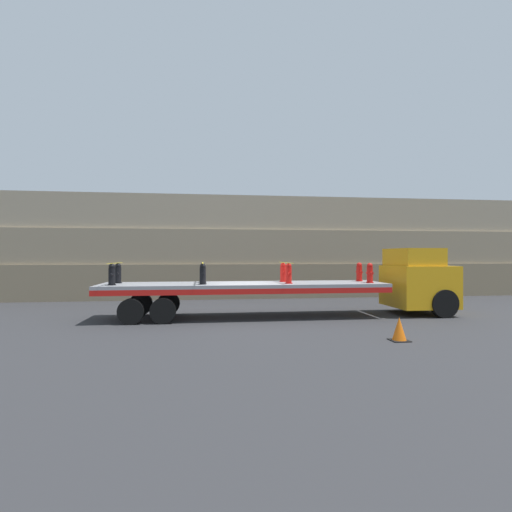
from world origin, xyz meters
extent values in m
plane|color=#2D2D30|center=(0.00, 0.00, 0.00)|extent=(120.00, 120.00, 0.00)
cube|color=#84755B|center=(0.00, 7.93, 0.96)|extent=(60.00, 3.00, 1.93)
cube|color=gray|center=(0.00, 8.08, 2.89)|extent=(60.00, 3.00, 1.93)
cube|color=tan|center=(0.00, 8.23, 4.82)|extent=(60.00, 3.00, 1.93)
cube|color=orange|center=(7.20, 0.00, 1.14)|extent=(2.32, 2.42, 1.68)
cube|color=orange|center=(6.97, 0.00, 2.34)|extent=(1.62, 2.23, 0.71)
cube|color=black|center=(7.84, 0.00, 1.48)|extent=(0.93, 2.13, 0.94)
cylinder|color=black|center=(7.60, -1.15, 0.55)|extent=(1.09, 0.28, 1.09)
cylinder|color=black|center=(7.60, 1.15, 0.55)|extent=(1.09, 0.28, 1.09)
cube|color=gray|center=(0.00, 0.00, 1.27)|extent=(10.93, 2.42, 0.13)
cube|color=red|center=(0.00, -1.17, 1.10)|extent=(10.93, 0.08, 0.20)
cube|color=red|center=(0.00, 1.17, 1.10)|extent=(10.93, 0.08, 0.20)
cylinder|color=black|center=(-3.01, -1.11, 0.45)|extent=(0.90, 0.30, 0.90)
cylinder|color=black|center=(-3.01, 1.11, 0.45)|extent=(0.90, 0.30, 0.90)
cylinder|color=black|center=(-4.10, -1.11, 0.45)|extent=(0.90, 0.30, 0.90)
cylinder|color=black|center=(-4.10, 1.11, 0.45)|extent=(0.90, 0.30, 0.90)
cylinder|color=black|center=(-4.87, -0.53, 1.35)|extent=(0.29, 0.29, 0.03)
cylinder|color=black|center=(-4.87, -0.53, 1.64)|extent=(0.23, 0.23, 0.62)
sphere|color=black|center=(-4.87, -0.53, 2.00)|extent=(0.22, 0.22, 0.22)
cylinder|color=black|center=(-4.87, -0.72, 1.71)|extent=(0.11, 0.14, 0.11)
cylinder|color=black|center=(-4.87, -0.35, 1.71)|extent=(0.11, 0.14, 0.11)
cylinder|color=black|center=(-4.87, 0.53, 1.35)|extent=(0.29, 0.29, 0.03)
cylinder|color=black|center=(-4.87, 0.53, 1.64)|extent=(0.23, 0.23, 0.62)
sphere|color=black|center=(-4.87, 0.53, 2.00)|extent=(0.22, 0.22, 0.22)
cylinder|color=black|center=(-4.87, 0.35, 1.71)|extent=(0.11, 0.14, 0.11)
cylinder|color=black|center=(-4.87, 0.72, 1.71)|extent=(0.11, 0.14, 0.11)
cylinder|color=black|center=(-1.62, -0.53, 1.35)|extent=(0.29, 0.29, 0.03)
cylinder|color=black|center=(-1.62, -0.53, 1.64)|extent=(0.23, 0.23, 0.62)
sphere|color=black|center=(-1.62, -0.53, 2.00)|extent=(0.22, 0.22, 0.22)
cylinder|color=black|center=(-1.62, -0.72, 1.71)|extent=(0.11, 0.14, 0.11)
cylinder|color=black|center=(-1.62, -0.35, 1.71)|extent=(0.11, 0.14, 0.11)
cylinder|color=black|center=(-1.62, 0.53, 1.35)|extent=(0.29, 0.29, 0.03)
cylinder|color=black|center=(-1.62, 0.53, 1.64)|extent=(0.23, 0.23, 0.62)
sphere|color=black|center=(-1.62, 0.53, 2.00)|extent=(0.22, 0.22, 0.22)
cylinder|color=black|center=(-1.62, 0.35, 1.71)|extent=(0.11, 0.14, 0.11)
cylinder|color=black|center=(-1.62, 0.72, 1.71)|extent=(0.11, 0.14, 0.11)
cylinder|color=red|center=(1.62, -0.53, 1.35)|extent=(0.29, 0.29, 0.03)
cylinder|color=red|center=(1.62, -0.53, 1.64)|extent=(0.23, 0.23, 0.62)
sphere|color=red|center=(1.62, -0.53, 2.00)|extent=(0.22, 0.22, 0.22)
cylinder|color=red|center=(1.62, -0.72, 1.71)|extent=(0.11, 0.14, 0.11)
cylinder|color=red|center=(1.62, -0.35, 1.71)|extent=(0.11, 0.14, 0.11)
cylinder|color=red|center=(1.62, 0.53, 1.35)|extent=(0.29, 0.29, 0.03)
cylinder|color=red|center=(1.62, 0.53, 1.64)|extent=(0.23, 0.23, 0.62)
sphere|color=red|center=(1.62, 0.53, 2.00)|extent=(0.22, 0.22, 0.22)
cylinder|color=red|center=(1.62, 0.35, 1.71)|extent=(0.11, 0.14, 0.11)
cylinder|color=red|center=(1.62, 0.72, 1.71)|extent=(0.11, 0.14, 0.11)
cylinder|color=red|center=(4.87, -0.53, 1.35)|extent=(0.29, 0.29, 0.03)
cylinder|color=red|center=(4.87, -0.53, 1.64)|extent=(0.23, 0.23, 0.62)
sphere|color=red|center=(4.87, -0.53, 2.00)|extent=(0.22, 0.22, 0.22)
cylinder|color=red|center=(4.87, -0.72, 1.71)|extent=(0.11, 0.14, 0.11)
cylinder|color=red|center=(4.87, -0.35, 1.71)|extent=(0.11, 0.14, 0.11)
cylinder|color=red|center=(4.87, 0.53, 1.35)|extent=(0.29, 0.29, 0.03)
cylinder|color=red|center=(4.87, 0.53, 1.64)|extent=(0.23, 0.23, 0.62)
sphere|color=red|center=(4.87, 0.53, 2.00)|extent=(0.22, 0.22, 0.22)
cylinder|color=red|center=(4.87, 0.35, 1.71)|extent=(0.11, 0.14, 0.11)
cylinder|color=red|center=(4.87, 0.72, 1.71)|extent=(0.11, 0.14, 0.11)
cube|color=yellow|center=(-4.87, 0.00, 2.12)|extent=(0.05, 2.62, 0.01)
cube|color=yellow|center=(-1.62, 0.00, 2.12)|extent=(0.05, 2.62, 0.01)
cube|color=yellow|center=(1.62, 0.00, 2.12)|extent=(0.05, 2.62, 0.01)
cube|color=black|center=(3.86, -4.85, 0.01)|extent=(0.50, 0.50, 0.03)
cone|color=orange|center=(3.86, -4.85, 0.35)|extent=(0.39, 0.39, 0.64)
camera|label=1|loc=(-1.60, -15.42, 2.38)|focal=28.00mm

